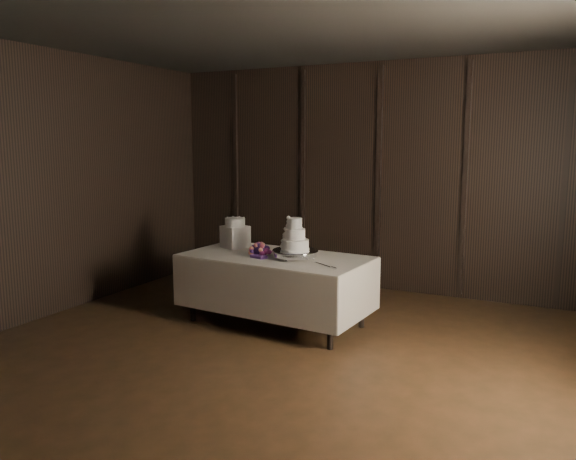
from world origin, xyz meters
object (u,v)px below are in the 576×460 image
(display_table, at_px, (276,287))
(wedding_cake, at_px, (292,238))
(cake_stand, at_px, (295,254))
(bouquet, at_px, (260,250))
(box_pedestal, at_px, (235,237))
(small_cake, at_px, (235,222))

(display_table, bearing_deg, wedding_cake, -9.64)
(cake_stand, height_order, wedding_cake, wedding_cake)
(bouquet, distance_m, box_pedestal, 0.57)
(wedding_cake, bearing_deg, small_cake, 158.86)
(display_table, relative_size, bouquet, 5.45)
(display_table, height_order, box_pedestal, box_pedestal)
(small_cake, bearing_deg, box_pedestal, 0.00)
(cake_stand, xyz_separation_m, bouquet, (-0.41, -0.02, 0.02))
(wedding_cake, height_order, box_pedestal, wedding_cake)
(display_table, relative_size, wedding_cake, 6.08)
(box_pedestal, bearing_deg, small_cake, 0.00)
(cake_stand, relative_size, box_pedestal, 1.86)
(display_table, xyz_separation_m, small_cake, (-0.64, 0.23, 0.64))
(cake_stand, xyz_separation_m, small_cake, (-0.90, 0.27, 0.25))
(display_table, height_order, cake_stand, cake_stand)
(box_pedestal, bearing_deg, cake_stand, -16.75)
(bouquet, relative_size, small_cake, 1.64)
(cake_stand, distance_m, bouquet, 0.41)
(bouquet, relative_size, box_pedestal, 1.46)
(cake_stand, bearing_deg, box_pedestal, 163.25)
(cake_stand, bearing_deg, wedding_cake, -150.26)
(display_table, relative_size, box_pedestal, 7.94)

